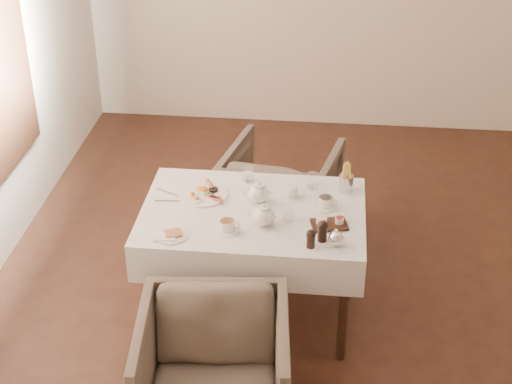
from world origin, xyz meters
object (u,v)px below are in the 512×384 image
at_px(table, 253,227).
at_px(armchair_far, 281,193).
at_px(armchair_near, 214,373).
at_px(teapot_centre, 259,192).
at_px(breakfast_plate, 203,193).

relative_size(table, armchair_far, 1.71).
distance_m(armchair_near, armchair_far, 1.83).
bearing_deg(table, armchair_near, -96.22).
bearing_deg(armchair_near, table, 78.38).
xyz_separation_m(armchair_far, teapot_centre, (-0.07, -0.82, 0.48)).
bearing_deg(armchair_near, breakfast_plate, 96.05).
bearing_deg(teapot_centre, breakfast_plate, 173.86).
relative_size(armchair_far, teapot_centre, 4.30).
height_order(table, teapot_centre, teapot_centre).
height_order(armchair_near, armchair_far, armchair_near).
distance_m(armchair_far, teapot_centre, 0.96).
height_order(armchair_near, teapot_centre, teapot_centre).
xyz_separation_m(armchair_near, armchair_far, (0.19, 1.82, -0.01)).
bearing_deg(breakfast_plate, armchair_far, 58.00).
xyz_separation_m(breakfast_plate, teapot_centre, (0.34, -0.05, 0.06)).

